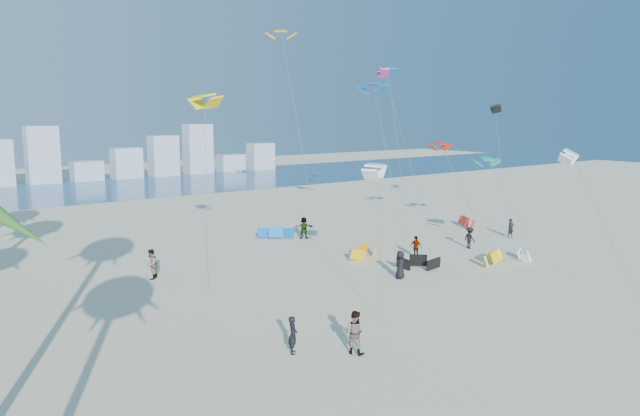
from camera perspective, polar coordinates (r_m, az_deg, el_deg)
ground at (r=25.58m, az=16.85°, el=-15.24°), size 220.00×220.00×0.00m
ocean at (r=88.29m, az=-23.98°, el=1.48°), size 220.00×220.00×0.00m
kitesurfer_near at (r=26.72m, az=-2.56°, el=-11.84°), size 0.68×0.73×1.67m
kitesurfer_mid at (r=26.71m, az=3.28°, el=-11.57°), size 1.04×1.15×1.92m
kitesurfers_far at (r=44.36m, az=2.50°, el=-3.33°), size 29.71×14.78×1.90m
grounded_kites at (r=46.42m, az=8.01°, el=-3.39°), size 19.18×19.18×0.96m
flying_kites at (r=49.37m, az=6.24°, el=10.40°), size 33.15×36.49×18.59m
distant_skyline at (r=97.52m, az=-26.09°, el=3.80°), size 85.00×3.00×8.40m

